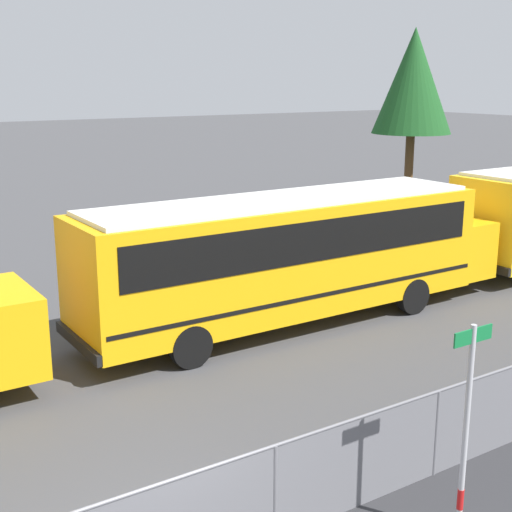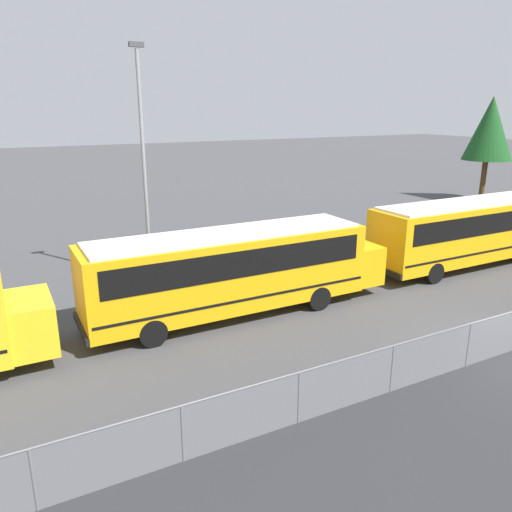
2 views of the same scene
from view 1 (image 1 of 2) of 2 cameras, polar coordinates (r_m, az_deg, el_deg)
name	(u,v)px [view 1 (image 1 of 2)]	position (r m, az deg, el deg)	size (l,w,h in m)	color
school_bus_3	(295,249)	(17.93, 3.10, 0.56)	(12.18, 2.59, 3.28)	#EDA80F
street_sign	(466,428)	(10.09, 16.45, -13.03)	(0.70, 0.09, 3.06)	#B7B7BC
tree_0	(413,82)	(37.13, 12.47, 13.47)	(3.95, 3.95, 8.55)	#51381E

